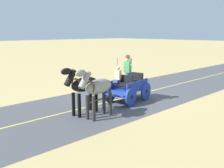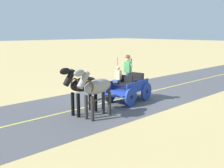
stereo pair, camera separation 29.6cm
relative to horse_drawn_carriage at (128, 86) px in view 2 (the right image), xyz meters
name	(u,v)px [view 2 (the right image)]	position (x,y,z in m)	size (l,w,h in m)	color
ground_plane	(122,99)	(0.62, -0.20, -0.82)	(200.00, 200.00, 0.00)	tan
road_surface	(122,98)	(0.62, -0.20, -0.81)	(5.91, 160.00, 0.01)	#4C4C51
road_centre_stripe	(122,98)	(0.62, -0.20, -0.81)	(0.12, 160.00, 0.00)	#DBCC4C
horse_drawn_carriage	(128,86)	(0.00, 0.00, 0.00)	(1.83, 4.51, 2.50)	#1E3899
horse_near_side	(96,88)	(-0.94, 2.91, 0.51)	(0.77, 2.15, 2.21)	gray
horse_off_side	(82,85)	(-0.15, 3.05, 0.51)	(0.77, 2.15, 2.21)	black
traffic_cone	(135,80)	(2.98, -3.80, -0.57)	(0.32, 0.32, 0.50)	orange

